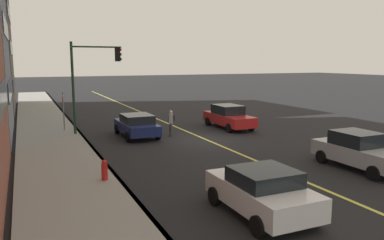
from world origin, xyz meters
name	(u,v)px	position (x,y,z in m)	size (l,w,h in m)	color
ground	(205,139)	(0.00, 0.00, 0.00)	(200.00, 200.00, 0.00)	black
sidewalk_slab	(56,152)	(0.00, 8.50, 0.07)	(80.00, 3.80, 0.15)	gray
curb_edge	(92,148)	(0.00, 6.68, 0.07)	(80.00, 0.16, 0.15)	slate
lane_stripe_center	(205,139)	(0.00, 0.00, 0.01)	(80.00, 0.16, 0.01)	#D8CC4C
car_silver	(360,151)	(-8.38, -3.39, 0.79)	(4.34, 1.90, 1.60)	#A8AAB2
car_red	(229,117)	(2.92, -3.25, 0.80)	(4.71, 1.94, 1.60)	red
car_white	(262,191)	(-10.89, 3.41, 0.75)	(3.85, 2.10, 1.47)	silver
car_navy	(137,125)	(2.52, 3.52, 0.73)	(4.26, 2.05, 1.40)	navy
pedestrian_with_backpack	(171,121)	(1.82, 1.49, 0.94)	(0.43, 0.43, 1.63)	#383838
traffic_light_mast	(91,72)	(4.31, 5.85, 3.95)	(0.28, 3.19, 5.84)	#1E3823
street_sign_post	(63,109)	(5.80, 7.50, 1.58)	(0.60, 0.08, 2.67)	slate
fire_hydrant	(105,172)	(-5.92, 7.20, 0.47)	(0.24, 0.24, 0.94)	red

